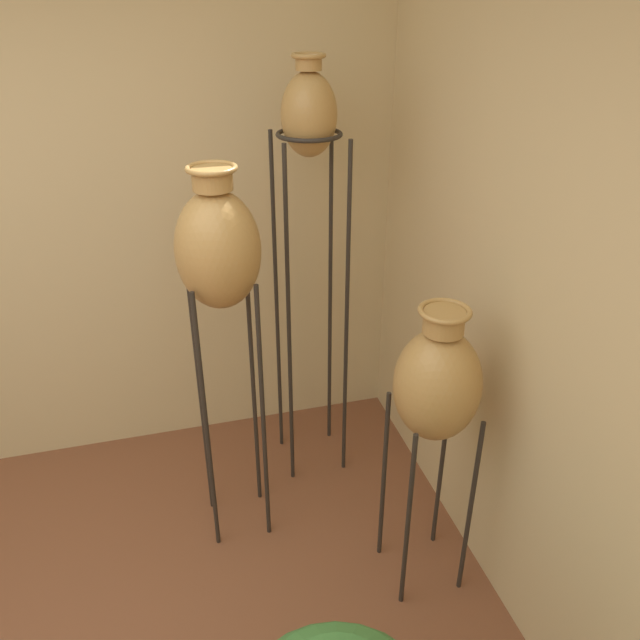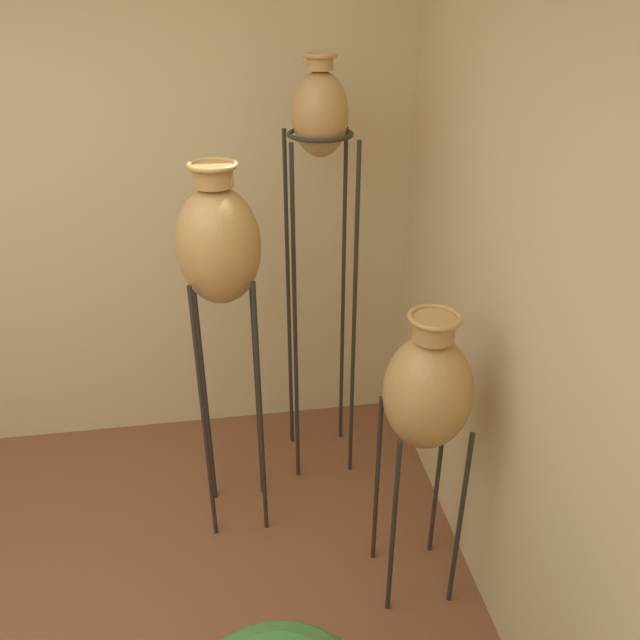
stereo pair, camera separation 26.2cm
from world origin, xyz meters
name	(u,v)px [view 2 (the right image)]	position (x,y,z in m)	size (l,w,h in m)	color
wall_back	(7,211)	(0.00, 2.07, 1.35)	(8.07, 0.06, 2.70)	#D1B784
vase_stand_tall	(320,139)	(1.49, 1.61, 1.74)	(0.30, 0.30, 2.09)	#28231E
vase_stand_medium	(219,250)	(1.03, 1.25, 1.40)	(0.34, 0.34, 1.75)	#28231E
vase_stand_short	(427,393)	(1.76, 0.73, 0.99)	(0.33, 0.33, 1.32)	#28231E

